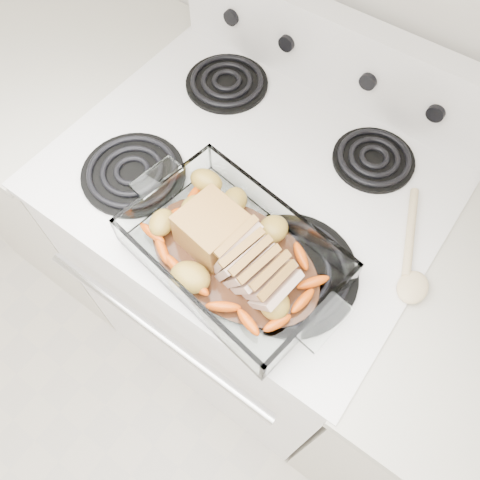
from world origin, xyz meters
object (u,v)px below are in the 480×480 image
Objects in this scene: counter_right at (464,406)px; baking_dish at (233,256)px; counter_left at (88,162)px; electric_range at (250,264)px; pork_roast at (227,244)px.

counter_right is 0.78m from baking_dish.
counter_right is 2.53× the size of baking_dish.
counter_right is (1.33, 0.00, 0.00)m from counter_left.
electric_range is 1.20× the size of counter_right.
pork_roast is at bearing -68.01° from electric_range.
pork_roast is at bearing -15.09° from counter_left.
baking_dish reaches higher than counter_left.
counter_right is at bearing 0.00° from counter_left.
electric_range is 1.20× the size of counter_left.
counter_left is (-0.67, -0.00, -0.02)m from electric_range.
counter_right is at bearing 27.90° from baking_dish.
counter_left is 1.00× the size of counter_right.
baking_dish is at bearing -2.56° from pork_roast.
counter_left is at bearing 173.59° from baking_dish.
baking_dish is 0.03m from pork_roast.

